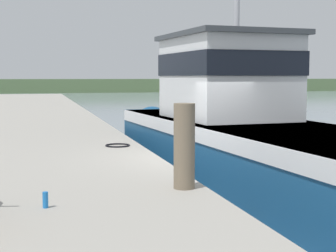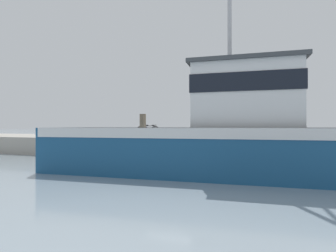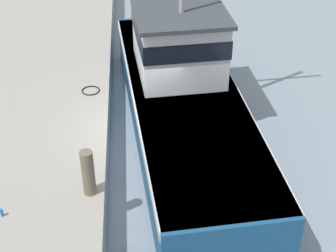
# 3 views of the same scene
# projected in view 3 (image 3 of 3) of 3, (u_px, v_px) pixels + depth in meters

# --- Properties ---
(ground_plane) EXTENTS (320.00, 320.00, 0.00)m
(ground_plane) POSITION_uv_depth(u_px,v_px,m) (142.00, 155.00, 15.21)
(ground_plane) COLOR #84939E
(dock_pier) EXTENTS (5.93, 80.00, 1.00)m
(dock_pier) POSITION_uv_depth(u_px,v_px,m) (4.00, 148.00, 14.69)
(dock_pier) COLOR #A39E93
(dock_pier) RESTS_ON ground_plane
(fishing_boat_main) EXTENTS (4.07, 13.23, 9.83)m
(fishing_boat_main) POSITION_uv_depth(u_px,v_px,m) (182.00, 87.00, 15.84)
(fishing_boat_main) COLOR navy
(fishing_boat_main) RESTS_ON ground_plane
(mooring_post) EXTENTS (0.31, 0.31, 1.23)m
(mooring_post) POSITION_uv_depth(u_px,v_px,m) (88.00, 173.00, 12.08)
(mooring_post) COLOR #756651
(mooring_post) RESTS_ON dock_pier
(hose_coil) EXTENTS (0.57, 0.57, 0.04)m
(hose_coil) POSITION_uv_depth(u_px,v_px,m) (91.00, 91.00, 16.28)
(hose_coil) COLOR black
(hose_coil) RESTS_ON dock_pier
(water_bottle_on_curb) EXTENTS (0.07, 0.07, 0.20)m
(water_bottle_on_curb) POSITION_uv_depth(u_px,v_px,m) (2.00, 213.00, 11.73)
(water_bottle_on_curb) COLOR blue
(water_bottle_on_curb) RESTS_ON dock_pier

